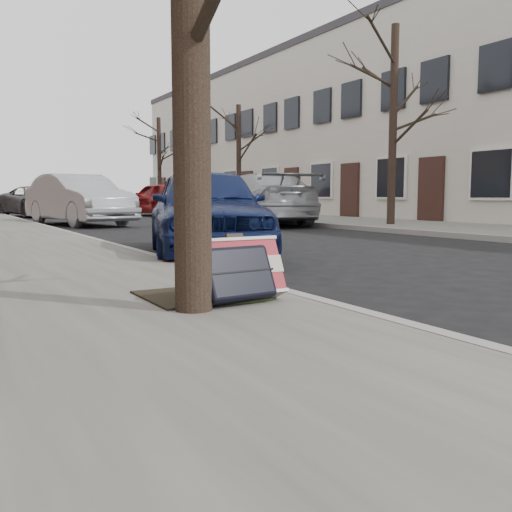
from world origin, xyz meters
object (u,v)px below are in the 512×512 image
car_near_front (206,211)px  car_near_mid (79,200)px  suitcase_red (241,270)px  suitcase_navy (235,274)px

car_near_front → car_near_mid: size_ratio=0.85×
suitcase_red → suitcase_navy: 0.10m
suitcase_red → car_near_front: bearing=67.0°
car_near_front → car_near_mid: car_near_mid is taller
suitcase_navy → car_near_mid: car_near_mid is taller
car_near_front → car_near_mid: (0.28, 9.98, 0.10)m
suitcase_red → suitcase_navy: bearing=-144.0°
suitcase_red → car_near_mid: 14.28m
car_near_mid → car_near_front: bearing=-103.3°
suitcase_navy → car_near_front: bearing=62.1°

